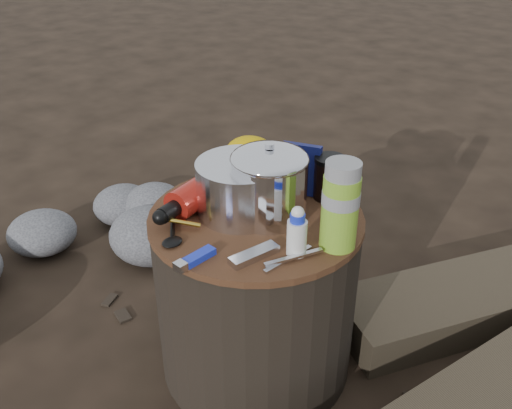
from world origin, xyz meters
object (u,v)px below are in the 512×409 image
Objects in this scene: camping_pot at (269,183)px; fuel_bottle at (206,188)px; thermos at (340,206)px; travel_mug at (329,178)px; stump at (256,293)px.

camping_pot reaches higher than fuel_bottle.
fuel_bottle is at bearing -166.20° from camping_pot.
thermos is 1.81× the size of travel_mug.
stump is at bearing -176.22° from thermos.
travel_mug is (-0.13, 0.16, -0.04)m from thermos.
camping_pot is at bearing 40.22° from stump.
stump is 4.68× the size of travel_mug.
thermos is at bearing -51.69° from travel_mug.
thermos reaches higher than fuel_bottle.
stump is at bearing 2.82° from fuel_bottle.
camping_pot is 0.19m from thermos.
stump is 0.38m from thermos.
travel_mug is (0.06, 0.16, -0.03)m from camping_pot.
fuel_bottle is at bearing -171.64° from stump.
thermos is at bearing 0.06° from fuel_bottle.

